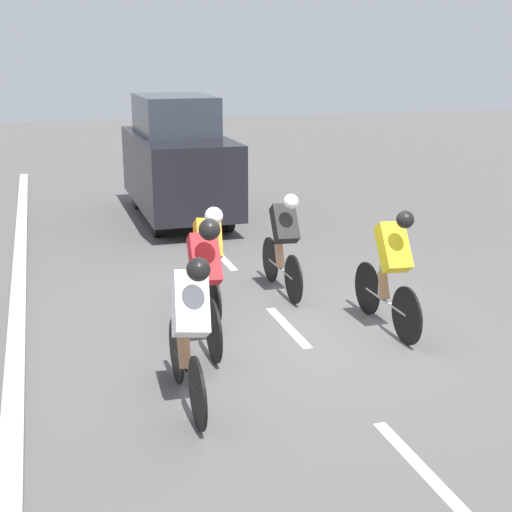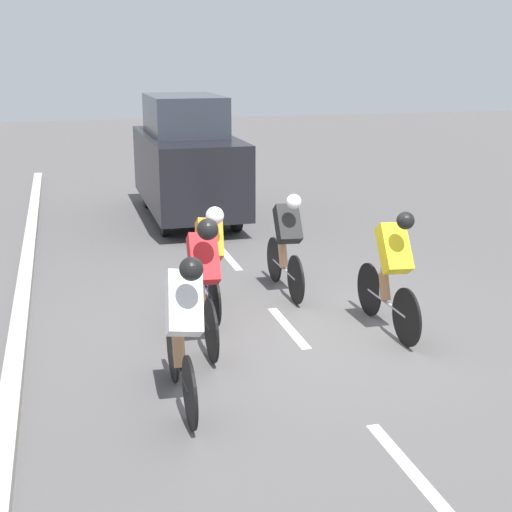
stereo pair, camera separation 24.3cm
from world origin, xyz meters
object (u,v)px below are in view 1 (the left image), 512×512
object	(u,v)px
cyclist_orange	(207,257)
cyclist_yellow	(391,268)
cyclist_black	(284,241)
cyclist_red	(204,278)
support_car	(177,160)
cyclist_white	(189,327)

from	to	relation	value
cyclist_orange	cyclist_yellow	xyz separation A→B (m)	(-1.98, 1.17, 0.02)
cyclist_black	cyclist_orange	bearing A→B (deg)	23.30
cyclist_orange	cyclist_yellow	distance (m)	2.30
cyclist_red	cyclist_yellow	xyz separation A→B (m)	(-2.26, 0.14, -0.03)
cyclist_black	cyclist_yellow	distance (m)	1.86
cyclist_yellow	support_car	xyz separation A→B (m)	(1.26, -6.80, 0.42)
cyclist_red	cyclist_black	world-z (taller)	cyclist_red
cyclist_black	support_car	xyz separation A→B (m)	(0.49, -5.11, 0.45)
cyclist_red	support_car	xyz separation A→B (m)	(-0.99, -6.66, 0.39)
cyclist_black	cyclist_white	world-z (taller)	cyclist_white
cyclist_red	cyclist_yellow	bearing A→B (deg)	176.33
cyclist_black	cyclist_yellow	world-z (taller)	cyclist_yellow
cyclist_white	support_car	bearing A→B (deg)	-100.26
cyclist_black	support_car	size ratio (longest dim) A/B	0.40
cyclist_red	cyclist_white	xyz separation A→B (m)	(0.46, 1.38, -0.01)
cyclist_yellow	cyclist_red	bearing A→B (deg)	-3.67
cyclist_red	support_car	world-z (taller)	support_car
support_car	cyclist_black	bearing A→B (deg)	95.51
cyclist_orange	support_car	world-z (taller)	support_car
cyclist_red	cyclist_yellow	distance (m)	2.26
cyclist_white	cyclist_red	bearing A→B (deg)	-108.60
cyclist_yellow	cyclist_black	bearing A→B (deg)	-65.52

